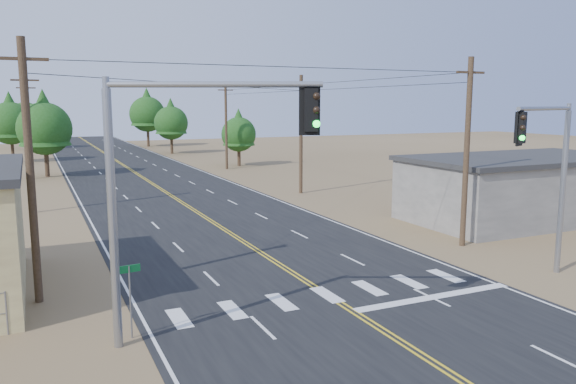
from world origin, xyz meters
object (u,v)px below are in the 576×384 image
building_right (521,189)px  signal_mast_right (552,163)px  signal_mast_left (171,169)px  street_sign (130,289)px

building_right → signal_mast_right: signal_mast_right is taller
building_right → signal_mast_left: signal_mast_left is taller
signal_mast_left → street_sign: signal_mast_left is taller
signal_mast_left → signal_mast_right: size_ratio=1.10×
street_sign → signal_mast_right: bearing=-11.0°
signal_mast_left → signal_mast_right: signal_mast_left is taller
signal_mast_left → signal_mast_right: 16.07m
building_right → street_sign: building_right is taller
signal_mast_left → building_right: bearing=46.5°
signal_mast_right → signal_mast_left: bearing=157.1°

